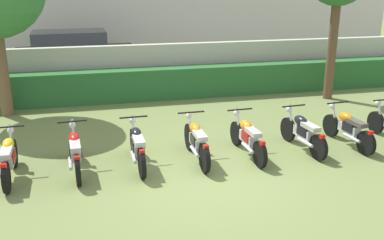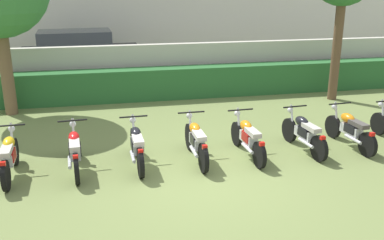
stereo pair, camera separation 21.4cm
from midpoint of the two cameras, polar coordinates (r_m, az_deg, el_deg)
ground at (r=8.69m, az=1.18°, el=-7.55°), size 60.00×60.00×0.00m
compound_wall at (r=14.88m, az=-5.55°, el=6.65°), size 24.61×0.30×1.69m
hedge_row at (r=14.27m, az=-5.10°, el=4.79°), size 19.69×0.70×1.01m
parked_car at (r=17.54m, az=-15.49°, el=8.12°), size 4.58×2.25×1.89m
motorcycle_in_row_2 at (r=9.22m, az=-23.54°, el=-4.58°), size 0.60×1.80×0.95m
motorcycle_in_row_3 at (r=9.08m, az=-15.74°, el=-4.00°), size 0.60×1.84×0.96m
motorcycle_in_row_4 at (r=9.12m, az=-7.88°, el=-3.39°), size 0.60×1.82×0.96m
motorcycle_in_row_5 at (r=9.32m, az=-0.07°, el=-2.73°), size 0.60×1.90×0.96m
motorcycle_in_row_6 at (r=9.63m, az=6.69°, el=-2.22°), size 0.60×1.91×0.94m
motorcycle_in_row_7 at (r=10.17m, az=13.80°, el=-1.51°), size 0.60×1.84×0.95m
motorcycle_in_row_8 at (r=10.77m, az=19.31°, el=-0.97°), size 0.60×1.86×0.94m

